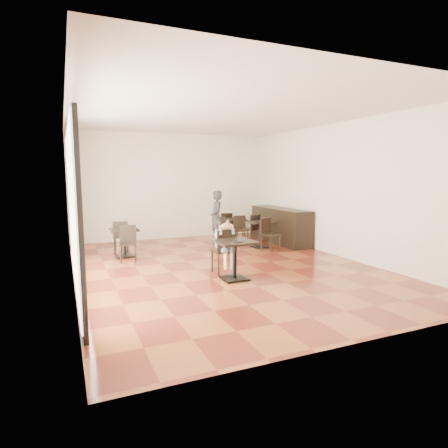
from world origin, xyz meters
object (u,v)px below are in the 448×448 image
cafe_table_left (125,243)px  child_chair (223,251)px  child (223,245)px  chair_mid_b (271,235)px  chair_back_b (241,230)px  chair_mid_a (251,229)px  cafe_table_mid (260,234)px  chair_left_a (121,237)px  adult_patron (216,218)px  chair_left_b (128,244)px  chair_back_a (225,225)px  cafe_table_back (233,230)px  child_table (235,260)px

cafe_table_left → child_chair: bearing=-55.1°
child → chair_mid_b: size_ratio=1.33×
chair_back_b → chair_mid_a: bearing=0.9°
cafe_table_mid → chair_left_a: (-3.57, 0.80, 0.05)m
child_chair → adult_patron: 3.08m
cafe_table_mid → chair_left_b: (-3.57, -0.30, 0.05)m
chair_mid_b → adult_patron: bearing=105.1°
child_chair → chair_left_a: (-1.60, 2.84, -0.04)m
child_chair → child: size_ratio=0.79×
chair_back_a → chair_mid_b: bearing=107.1°
cafe_table_left → chair_back_a: size_ratio=0.85×
chair_left_a → child_chair: bearing=130.0°
child_chair → chair_back_b: size_ratio=1.12×
cafe_table_mid → chair_back_b: (-0.29, 0.60, 0.05)m
adult_patron → cafe_table_left: 2.73m
adult_patron → cafe_table_back: (0.65, 0.30, -0.43)m
chair_left_b → chair_left_a: bearing=100.6°
child_table → chair_mid_b: (1.98, 2.04, 0.05)m
child_table → cafe_table_back: size_ratio=1.12×
child_chair → chair_left_a: size_ratio=1.10×
cafe_table_mid → chair_back_b: 0.66m
cafe_table_mid → chair_mid_b: size_ratio=0.83×
child_table → cafe_table_mid: size_ratio=1.06×
cafe_table_back → chair_back_b: (0.00, -0.55, 0.07)m
chair_left_a → chair_back_a: bearing=-154.2°
cafe_table_back → chair_mid_a: size_ratio=0.78×
child → chair_back_b: bearing=57.4°
chair_left_b → chair_back_b: size_ratio=1.02×
child_chair → chair_left_a: child_chair is taller
child_table → chair_left_b: bearing=124.9°
cafe_table_back → chair_left_a: size_ratio=0.82×
adult_patron → chair_back_a: size_ratio=1.90×
child → cafe_table_mid: 2.85m
child_chair → chair_mid_b: child_chair is taller
chair_mid_a → child_chair: bearing=33.8°
cafe_table_back → chair_mid_b: bearing=-80.3°
child_table → chair_left_b: (-1.60, 2.29, 0.03)m
adult_patron → cafe_table_back: 0.83m
chair_mid_b → chair_back_a: chair_mid_b is taller
child_chair → child: (0.00, 0.00, 0.12)m
cafe_table_left → child_table: bearing=-60.7°
chair_mid_b → chair_back_a: bearing=78.5°
chair_left_b → chair_mid_a: bearing=24.0°
child_table → child_chair: child_chair is taller
chair_mid_a → chair_back_a: bearing=-94.6°
chair_mid_a → chair_left_a: chair_mid_a is taller
child_chair → adult_patron: bearing=-109.7°
child → cafe_table_left: bearing=124.9°
chair_mid_b → cafe_table_mid: bearing=71.1°
child_chair → chair_back_a: child_chair is taller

